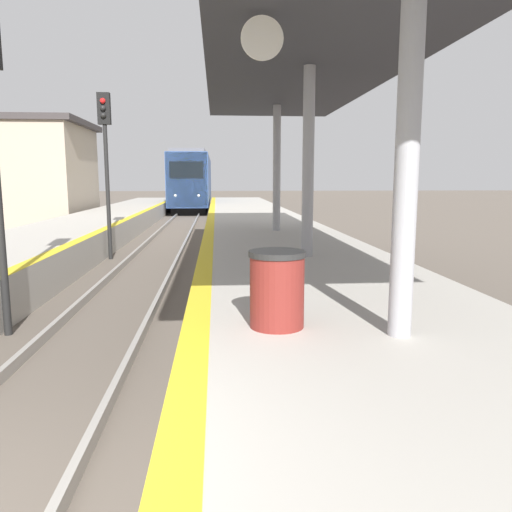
{
  "coord_description": "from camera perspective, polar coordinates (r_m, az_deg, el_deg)",
  "views": [
    {
      "loc": [
        1.89,
        -2.7,
        2.42
      ],
      "look_at": [
        3.66,
        19.73,
        -1.07
      ],
      "focal_mm": 35.0,
      "sensor_mm": 36.0,
      "label": 1
    }
  ],
  "objects": [
    {
      "name": "trash_bin",
      "position": [
        5.27,
        2.41,
        -3.77
      ],
      "size": [
        0.6,
        0.6,
        0.81
      ],
      "color": "maroon",
      "rests_on": "platform_right"
    },
    {
      "name": "train",
      "position": [
        41.71,
        -7.18,
        8.48
      ],
      "size": [
        2.71,
        18.75,
        4.39
      ],
      "color": "black",
      "rests_on": "ground"
    },
    {
      "name": "platform_right",
      "position": [
        3.73,
        24.48,
        -24.23
      ],
      "size": [
        4.03,
        80.0,
        0.86
      ],
      "color": "#B2ADA3",
      "rests_on": "ground"
    },
    {
      "name": "signal_mid",
      "position": [
        15.65,
        -16.82,
        12.02
      ],
      "size": [
        0.36,
        0.31,
        4.89
      ],
      "color": "black",
      "rests_on": "ground"
    },
    {
      "name": "station_canopy",
      "position": [
        10.31,
        6.16,
        20.9
      ],
      "size": [
        4.01,
        15.6,
        3.91
      ],
      "color": "#99999E",
      "rests_on": "platform_right"
    }
  ]
}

